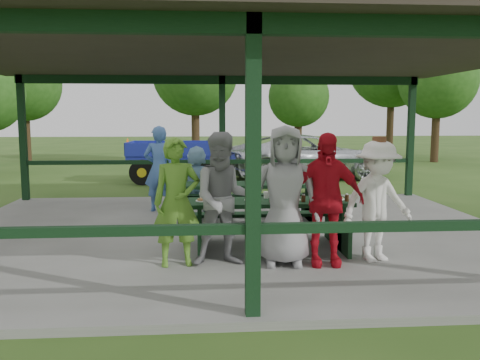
{
  "coord_description": "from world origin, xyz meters",
  "views": [
    {
      "loc": [
        -0.5,
        -8.79,
        2.13
      ],
      "look_at": [
        0.13,
        -0.3,
        1.05
      ],
      "focal_mm": 38.0,
      "sensor_mm": 36.0,
      "label": 1
    }
  ],
  "objects": [
    {
      "name": "concrete_slab",
      "position": [
        0.0,
        0.0,
        0.05
      ],
      "size": [
        10.0,
        8.0,
        0.1
      ],
      "primitive_type": "cube",
      "color": "slate",
      "rests_on": "ground"
    },
    {
      "name": "contestant_grey_left",
      "position": [
        -0.21,
        -2.01,
        1.01
      ],
      "size": [
        0.94,
        0.76,
        1.82
      ],
      "primitive_type": "imported",
      "rotation": [
        0.0,
        0.0,
        0.09
      ],
      "color": "gray",
      "rests_on": "concrete_slab"
    },
    {
      "name": "ground",
      "position": [
        0.0,
        0.0,
        0.0
      ],
      "size": [
        90.0,
        90.0,
        0.0
      ],
      "primitive_type": "plane",
      "color": "#2E5019",
      "rests_on": "ground"
    },
    {
      "name": "tree_left",
      "position": [
        -0.78,
        14.15,
        4.01
      ],
      "size": [
        3.79,
        3.79,
        5.93
      ],
      "color": "#332014",
      "rests_on": "ground"
    },
    {
      "name": "picnic_table_near",
      "position": [
        0.52,
        -1.2,
        0.57
      ],
      "size": [
        2.49,
        1.39,
        0.75
      ],
      "color": "black",
      "rests_on": "concrete_slab"
    },
    {
      "name": "contestant_green",
      "position": [
        -0.85,
        -1.99,
        0.97
      ],
      "size": [
        0.7,
        0.52,
        1.75
      ],
      "primitive_type": "imported",
      "rotation": [
        0.0,
        0.0,
        0.17
      ],
      "color": "#59922A",
      "rests_on": "concrete_slab"
    },
    {
      "name": "tree_mid",
      "position": [
        4.06,
        15.14,
        3.02
      ],
      "size": [
        2.86,
        2.86,
        4.47
      ],
      "color": "#332014",
      "rests_on": "ground"
    },
    {
      "name": "spectator_lblue",
      "position": [
        -0.62,
        1.61,
        0.81
      ],
      "size": [
        1.35,
        0.52,
        1.43
      ],
      "primitive_type": "imported",
      "rotation": [
        0.0,
        0.0,
        3.22
      ],
      "color": "#89B7D5",
      "rests_on": "concrete_slab"
    },
    {
      "name": "contestant_white_fedora",
      "position": [
        1.93,
        -1.97,
        0.95
      ],
      "size": [
        1.22,
        0.9,
        1.75
      ],
      "rotation": [
        0.0,
        0.0,
        0.27
      ],
      "color": "white",
      "rests_on": "concrete_slab"
    },
    {
      "name": "contestant_red",
      "position": [
        1.15,
        -2.1,
        1.01
      ],
      "size": [
        1.09,
        0.5,
        1.81
      ],
      "primitive_type": "imported",
      "rotation": [
        0.0,
        0.0,
        -0.06
      ],
      "color": "red",
      "rests_on": "concrete_slab"
    },
    {
      "name": "contestant_grey_mid",
      "position": [
        0.61,
        -2.06,
        1.05
      ],
      "size": [
        0.98,
        0.69,
        1.91
      ],
      "primitive_type": "imported",
      "rotation": [
        0.0,
        0.0,
        -0.09
      ],
      "color": "gray",
      "rests_on": "concrete_slab"
    },
    {
      "name": "picnic_table_far",
      "position": [
        0.37,
        0.8,
        0.58
      ],
      "size": [
        2.78,
        1.39,
        0.75
      ],
      "color": "black",
      "rests_on": "concrete_slab"
    },
    {
      "name": "spectator_blue",
      "position": [
        -1.41,
        2.07,
        1.01
      ],
      "size": [
        0.69,
        0.47,
        1.82
      ],
      "primitive_type": "imported",
      "rotation": [
        0.0,
        0.0,
        3.09
      ],
      "color": "#436AAF",
      "rests_on": "concrete_slab"
    },
    {
      "name": "table_setting",
      "position": [
        0.68,
        -1.18,
        0.88
      ],
      "size": [
        2.3,
        0.45,
        0.1
      ],
      "color": "white",
      "rests_on": "picnic_table_near"
    },
    {
      "name": "farm_trailer",
      "position": [
        -1.36,
        7.71,
        0.7
      ],
      "size": [
        4.04,
        1.92,
        1.41
      ],
      "rotation": [
        0.0,
        0.0,
        -0.06
      ],
      "color": "navy",
      "rests_on": "ground"
    },
    {
      "name": "pavilion_structure",
      "position": [
        0.0,
        0.0,
        3.17
      ],
      "size": [
        10.6,
        8.6,
        3.24
      ],
      "color": "black",
      "rests_on": "concrete_slab"
    },
    {
      "name": "pickup_truck",
      "position": [
        3.02,
        8.14,
        0.76
      ],
      "size": [
        5.89,
        3.79,
        1.51
      ],
      "primitive_type": "imported",
      "rotation": [
        0.0,
        0.0,
        1.82
      ],
      "color": "silver",
      "rests_on": "ground"
    },
    {
      "name": "tree_far_right",
      "position": [
        9.31,
        17.21,
        4.81
      ],
      "size": [
        4.54,
        4.54,
        7.09
      ],
      "color": "#332014",
      "rests_on": "ground"
    },
    {
      "name": "spectator_grey",
      "position": [
        1.22,
        1.74,
        0.92
      ],
      "size": [
        0.88,
        0.73,
        1.63
      ],
      "primitive_type": "imported",
      "rotation": [
        0.0,
        0.0,
        3.3
      ],
      "color": "#9A9A9D",
      "rests_on": "concrete_slab"
    },
    {
      "name": "tree_right",
      "position": [
        10.28,
        14.04,
        3.76
      ],
      "size": [
        3.56,
        3.56,
        5.56
      ],
      "color": "#332014",
      "rests_on": "ground"
    },
    {
      "name": "tree_far_left",
      "position": [
        -8.65,
        15.57,
        3.55
      ],
      "size": [
        3.36,
        3.36,
        5.25
      ],
      "color": "#332014",
      "rests_on": "ground"
    }
  ]
}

